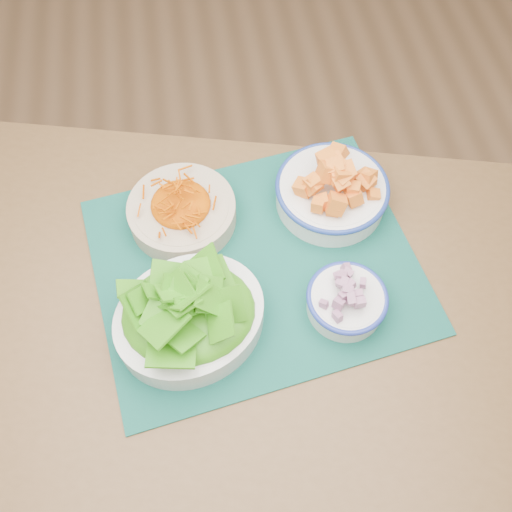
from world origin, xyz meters
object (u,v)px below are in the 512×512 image
at_px(squash_bowl, 332,187).
at_px(placemat, 256,265).
at_px(carrot_bowl, 181,208).
at_px(table, 223,328).
at_px(lettuce_bowl, 189,313).
at_px(onion_bowl, 347,299).

bearing_deg(squash_bowl, placemat, -144.74).
distance_m(carrot_bowl, squash_bowl, 0.30).
height_order(placemat, squash_bowl, squash_bowl).
bearing_deg(table, squash_bowl, 53.48).
bearing_deg(carrot_bowl, squash_bowl, -0.68).
relative_size(placemat, squash_bowl, 2.50).
xyz_separation_m(lettuce_bowl, onion_bowl, (0.28, -0.01, -0.02)).
bearing_deg(placemat, carrot_bowl, 127.20).
relative_size(table, lettuce_bowl, 4.12).
height_order(table, onion_bowl, onion_bowl).
relative_size(placemat, carrot_bowl, 2.26).
relative_size(carrot_bowl, squash_bowl, 1.10).
xyz_separation_m(table, carrot_bowl, (-0.05, 0.20, 0.14)).
relative_size(lettuce_bowl, onion_bowl, 2.14).
xyz_separation_m(squash_bowl, lettuce_bowl, (-0.30, -0.23, 0.01)).
bearing_deg(onion_bowl, squash_bowl, 83.85).
distance_m(table, carrot_bowl, 0.25).
distance_m(table, lettuce_bowl, 0.17).
relative_size(table, onion_bowl, 8.82).
distance_m(squash_bowl, lettuce_bowl, 0.38).
bearing_deg(table, carrot_bowl, 119.00).
bearing_deg(lettuce_bowl, squash_bowl, 15.59).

